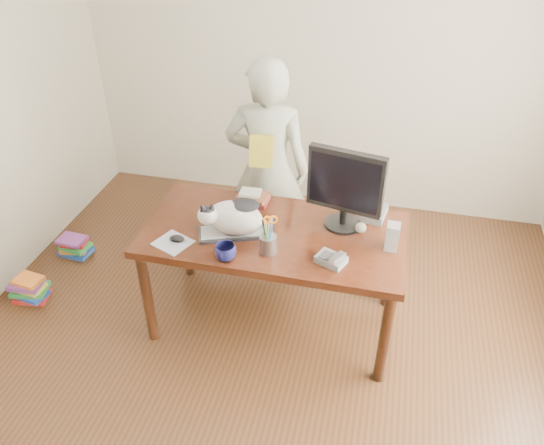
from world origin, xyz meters
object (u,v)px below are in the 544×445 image
Objects in this scene: keyboard at (236,232)px; baseball at (361,228)px; phone at (332,259)px; speaker at (392,237)px; mouse at (177,239)px; cat at (233,217)px; pen_cup at (268,242)px; desk at (277,243)px; book_pile_b at (75,246)px; book_stack at (252,198)px; calculator at (374,213)px; person at (268,170)px; monitor at (345,186)px; coffee_mug at (225,252)px; book_pile_a at (30,289)px.

baseball is at bearing -6.30° from keyboard.
phone is 1.15× the size of speaker.
mouse is at bearing -168.20° from speaker.
pen_cup is (0.25, -0.12, -0.06)m from cat.
desk is 0.52m from phone.
mouse reaches higher than book_pile_b.
cat reaches higher than baseball.
mouse is at bearing -174.81° from cat.
cat is 1.87× the size of book_stack.
book_pile_b is at bearing -171.73° from calculator.
desk is 0.61m from person.
desk is 0.31m from keyboard.
cat is at bearing -147.84° from monitor.
phone is at bearing -1.64° from pen_cup.
calculator reaches higher than desk.
coffee_mug is at bearing 7.50° from mouse.
book_stack is at bearing -2.32° from book_pile_b.
cat is 6.32× the size of baseball.
mouse is 0.55× the size of phone.
mouse is 1.49m from book_pile_b.
monitor is 1.04m from mouse.
mouse is 0.07× the size of person.
pen_cup is 2.41× the size of mouse.
mouse is (-0.93, -0.38, -0.27)m from monitor.
book_pile_a is (-2.14, 0.02, -0.69)m from phone.
cat reaches higher than pen_cup.
book_stack is at bearing 81.98° from person.
monitor is 2.04× the size of pen_cup.
book_pile_a is (-2.15, -0.35, -0.96)m from monitor.
keyboard reaches higher than book_pile_b.
mouse is 0.48× the size of calculator.
cat is 0.64m from phone.
monitor is at bearing -5.53° from book_pile_b.
book_pile_a is (-1.77, 0.01, -0.73)m from pen_cup.
book_stack is at bearing 178.84° from monitor.
monitor is 0.80m from coffee_mug.
book_stack reaches higher than baseball.
baseball reaches higher than book_pile_a.
phone is (0.37, -0.01, -0.05)m from pen_cup.
keyboard is 0.35m from mouse.
person is at bearing 9.95° from book_pile_b.
keyboard is 1.13× the size of cat.
speaker reaches higher than baseball.
coffee_mug is 0.47× the size of book_pile_b.
person reaches higher than book_pile_a.
book_stack is 0.79m from calculator.
pen_cup is 1.32× the size of phone.
desk is at bearing 174.53° from speaker.
desk reaches higher than book_pile_b.
person is 6.04× the size of book_pile_a.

